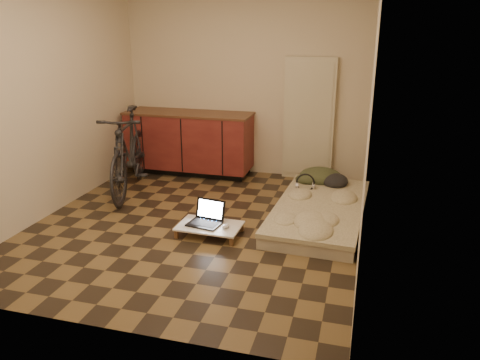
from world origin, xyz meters
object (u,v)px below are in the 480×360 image
(futon, at_px, (320,211))
(laptop, at_px, (206,219))
(lap_desk, at_px, (210,226))
(bicycle, at_px, (128,148))

(futon, bearing_deg, laptop, -144.55)
(lap_desk, relative_size, laptop, 1.78)
(futon, height_order, laptop, laptop)
(laptop, bearing_deg, futon, 41.39)
(bicycle, bearing_deg, futon, -20.02)
(bicycle, distance_m, laptop, 1.73)
(lap_desk, xyz_separation_m, laptop, (-0.05, 0.05, 0.06))
(futon, height_order, lap_desk, futon)
(bicycle, xyz_separation_m, laptop, (1.38, -0.94, -0.44))
(laptop, bearing_deg, bicycle, 154.46)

